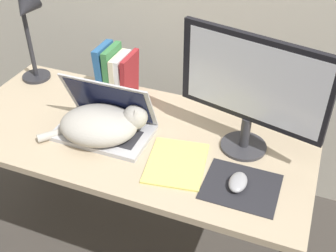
% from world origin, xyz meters
% --- Properties ---
extents(desk, '(1.42, 0.66, 0.72)m').
position_xyz_m(desk, '(0.00, 0.33, 0.64)').
color(desk, tan).
rests_on(desk, ground_plane).
extents(laptop, '(0.37, 0.23, 0.22)m').
position_xyz_m(laptop, '(-0.09, 0.30, 0.76)').
color(laptop, '#B7B7BC').
rests_on(laptop, desk).
extents(cat, '(0.39, 0.30, 0.14)m').
position_xyz_m(cat, '(-0.09, 0.26, 0.78)').
color(cat, '#B2ADA3').
rests_on(cat, desk).
extents(external_monitor, '(0.53, 0.17, 0.45)m').
position_xyz_m(external_monitor, '(0.43, 0.40, 0.98)').
color(external_monitor, '#333338').
rests_on(external_monitor, desk).
extents(mousepad, '(0.25, 0.21, 0.00)m').
position_xyz_m(mousepad, '(0.47, 0.19, 0.72)').
color(mousepad, '#232328').
rests_on(mousepad, desk).
extents(computer_mouse, '(0.06, 0.10, 0.03)m').
position_xyz_m(computer_mouse, '(0.46, 0.19, 0.74)').
color(computer_mouse, '#99999E').
rests_on(computer_mouse, mousepad).
extents(book_row, '(0.15, 0.15, 0.23)m').
position_xyz_m(book_row, '(-0.17, 0.56, 0.83)').
color(book_row, '#285B93').
rests_on(book_row, desk).
extents(desk_lamp, '(0.17, 0.17, 0.43)m').
position_xyz_m(desk_lamp, '(-0.57, 0.53, 1.01)').
color(desk_lamp, '#28282D').
rests_on(desk_lamp, desk).
extents(notepad, '(0.24, 0.28, 0.01)m').
position_xyz_m(notepad, '(0.23, 0.22, 0.72)').
color(notepad, '#E5DB6B').
rests_on(notepad, desk).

